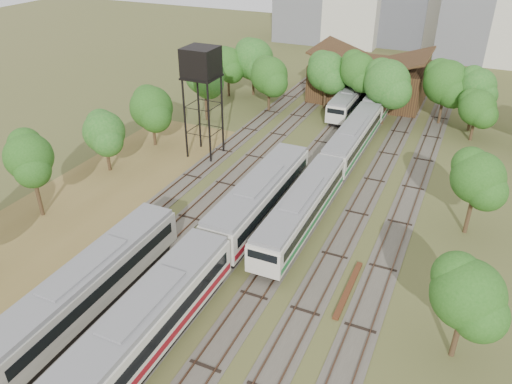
% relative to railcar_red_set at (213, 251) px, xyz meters
% --- Properties ---
extents(dry_grass_patch, '(14.00, 60.00, 0.04)m').
position_rel_railcar_red_set_xyz_m(dry_grass_patch, '(-16.00, -3.64, -2.12)').
color(dry_grass_patch, brown).
rests_on(dry_grass_patch, ground).
extents(tracks, '(24.60, 80.00, 0.19)m').
position_rel_railcar_red_set_xyz_m(tracks, '(1.33, 13.36, -2.10)').
color(tracks, '#4C473D').
rests_on(tracks, ground).
extents(railcar_red_set, '(3.27, 34.58, 4.05)m').
position_rel_railcar_red_set_xyz_m(railcar_red_set, '(0.00, 0.00, 0.00)').
color(railcar_red_set, black).
rests_on(railcar_red_set, ground).
extents(railcar_green_set, '(2.90, 52.08, 3.58)m').
position_rel_railcar_red_set_xyz_m(railcar_green_set, '(4.00, 26.30, -0.25)').
color(railcar_green_set, black).
rests_on(railcar_green_set, ground).
extents(railcar_rear, '(2.72, 16.08, 3.36)m').
position_rel_railcar_red_set_xyz_m(railcar_rear, '(0.00, 40.62, -0.36)').
color(railcar_rear, black).
rests_on(railcar_rear, ground).
extents(old_grey_coach, '(3.04, 18.00, 3.76)m').
position_rel_railcar_red_set_xyz_m(old_grey_coach, '(-6.00, -7.19, -0.09)').
color(old_grey_coach, black).
rests_on(old_grey_coach, ground).
extents(water_tower, '(3.59, 3.59, 12.40)m').
position_rel_railcar_red_set_xyz_m(water_tower, '(-11.52, 18.99, 8.32)').
color(water_tower, black).
rests_on(water_tower, ground).
extents(rail_pile_far, '(0.43, 6.92, 0.22)m').
position_rel_railcar_red_set_xyz_m(rail_pile_far, '(10.20, 2.34, -2.03)').
color(rail_pile_far, '#592F19').
rests_on(rail_pile_far, ground).
extents(maintenance_shed, '(16.45, 11.55, 7.58)m').
position_rel_railcar_red_set_xyz_m(maintenance_shed, '(1.00, 46.34, 0.77)').
color(maintenance_shed, '#342013').
rests_on(maintenance_shed, ground).
extents(tree_band_left, '(6.99, 63.39, 8.86)m').
position_rel_railcar_red_set_xyz_m(tree_band_left, '(-18.21, 14.06, 3.13)').
color(tree_band_left, '#382616').
rests_on(tree_band_left, ground).
extents(tree_band_far, '(48.26, 11.32, 8.99)m').
position_rel_railcar_red_set_xyz_m(tree_band_far, '(4.46, 38.39, 3.51)').
color(tree_band_far, '#382616').
rests_on(tree_band_far, ground).
extents(tree_band_right, '(5.86, 41.67, 7.69)m').
position_rel_railcar_red_set_xyz_m(tree_band_right, '(17.29, 16.40, 2.76)').
color(tree_band_right, '#382616').
rests_on(tree_band_right, ground).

